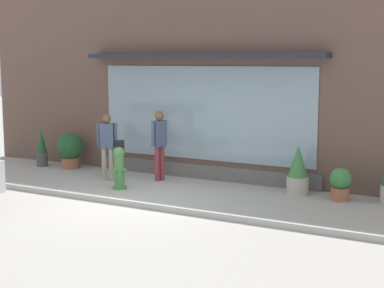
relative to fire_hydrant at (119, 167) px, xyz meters
The scene contains 10 objects.
ground_plane 1.56m from the fire_hydrant, 40.91° to the right, with size 60.00×60.00×0.00m, color #B2AFA8.
curb_strip 1.67m from the fire_hydrant, 46.29° to the right, with size 14.00×0.24×0.12m, color #B2B2AD.
storefront 3.09m from the fire_hydrant, 63.35° to the left, with size 14.00×0.81×4.78m.
fire_hydrant is the anchor object (origin of this frame).
pedestrian_with_handbag 1.18m from the fire_hydrant, 140.07° to the left, with size 0.64×0.39×1.66m.
pedestrian_passerby 1.40m from the fire_hydrant, 75.95° to the left, with size 0.29×0.45×1.74m.
potted_plant_near_hydrant 4.10m from the fire_hydrant, 21.65° to the left, with size 0.50×0.50×1.11m.
potted_plant_window_left 3.91m from the fire_hydrant, 159.64° to the left, with size 0.31×0.31×1.09m.
potted_plant_window_center 3.16m from the fire_hydrant, 151.39° to the left, with size 0.73×0.73×0.97m.
potted_plant_trailing_edge 5.00m from the fire_hydrant, 15.81° to the left, with size 0.47×0.47×0.71m.
Camera 1 is at (6.87, -9.97, 2.99)m, focal length 55.00 mm.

